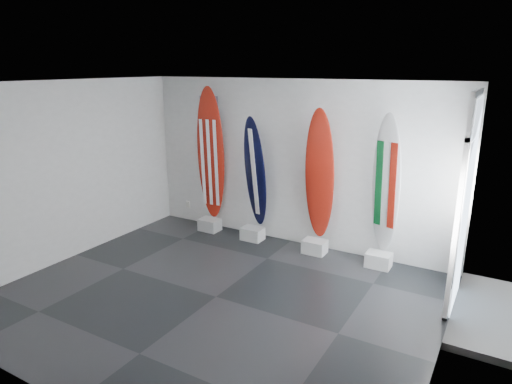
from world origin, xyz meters
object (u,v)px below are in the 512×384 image
Objects in this scene: surfboard_usa at (211,154)px; surfboard_italy at (386,185)px; surfboard_swiss at (320,175)px; surfboard_navy at (255,173)px.

surfboard_italy is (3.42, 0.00, -0.16)m from surfboard_usa.
surfboard_usa is 1.14× the size of surfboard_italy.
surfboard_usa reaches higher than surfboard_italy.
surfboard_italy is at bearing -5.95° from surfboard_usa.
surfboard_italy is at bearing -1.79° from surfboard_swiss.
surfboard_swiss is (1.28, 0.00, 0.10)m from surfboard_navy.
surfboard_usa is 3.42m from surfboard_italy.
surfboard_swiss is 1.14m from surfboard_italy.
surfboard_swiss reaches higher than surfboard_navy.
surfboard_usa is at bearing -161.30° from surfboard_italy.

